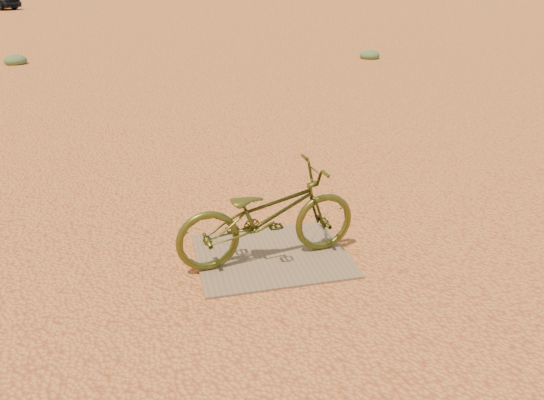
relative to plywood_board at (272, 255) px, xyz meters
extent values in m
plane|color=#D48349|center=(0.10, -0.18, -0.01)|extent=(120.00, 120.00, 0.00)
cube|color=brown|center=(0.00, 0.00, 0.00)|extent=(1.37, 1.10, 0.02)
imported|color=#424718|center=(-0.05, -0.05, 0.44)|extent=(1.70, 0.75, 0.86)
ellipsoid|color=#56724A|center=(5.35, 10.32, -0.01)|extent=(0.57, 0.57, 0.31)
ellipsoid|color=#56724A|center=(-4.33, 11.68, -0.01)|extent=(0.59, 0.59, 0.32)
camera|label=1|loc=(-0.99, -4.13, 2.45)|focal=35.00mm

